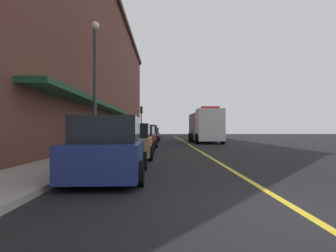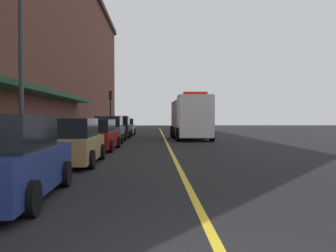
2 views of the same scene
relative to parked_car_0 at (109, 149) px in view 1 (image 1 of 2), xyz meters
name	(u,v)px [view 1 (image 1 of 2)]	position (x,y,z in m)	size (l,w,h in m)	color
ground_plane	(186,143)	(3.94, 21.45, -0.82)	(112.00, 112.00, 0.00)	black
sidewalk_left	(127,142)	(-2.26, 21.45, -0.75)	(2.40, 70.00, 0.15)	#9E9B93
lane_center_stripe	(186,143)	(3.94, 21.45, -0.82)	(0.16, 70.00, 0.01)	gold
brick_building_left	(56,65)	(-9.25, 20.44, 7.10)	(12.75, 64.00, 15.83)	brown
parked_car_0	(109,149)	(0.00, 0.00, 0.00)	(2.22, 4.51, 1.77)	navy
parked_car_1	(133,142)	(0.05, 5.86, -0.03)	(2.11, 4.46, 1.69)	#A5844C
parked_car_2	(141,138)	(0.04, 11.75, -0.06)	(2.23, 4.64, 1.63)	maroon
parked_car_3	(146,135)	(-0.05, 18.02, 0.02)	(2.15, 4.84, 1.82)	#595B60
parked_car_4	(150,134)	(0.03, 24.45, 0.05)	(2.08, 4.60, 1.88)	black
parked_car_5	(152,134)	(0.06, 30.18, -0.05)	(2.26, 4.39, 1.65)	silver
box_truck	(205,126)	(5.98, 21.62, 0.89)	(2.98, 7.89, 3.60)	silver
parking_meter_0	(80,139)	(-1.41, 1.90, 0.23)	(0.14, 0.18, 1.33)	#4C4C51
parking_meter_1	(125,134)	(-1.41, 13.65, 0.23)	(0.14, 0.18, 1.33)	#4C4C51
parking_meter_2	(133,133)	(-1.41, 19.65, 0.23)	(0.14, 0.18, 1.33)	#4C4C51
street_lamp_left	(95,72)	(-2.01, 6.60, 3.57)	(0.44, 0.44, 6.94)	#33383D
traffic_light_near	(141,116)	(-1.35, 29.47, 2.33)	(0.38, 0.36, 4.30)	#232326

